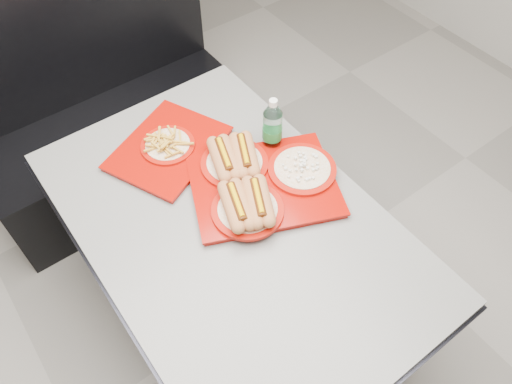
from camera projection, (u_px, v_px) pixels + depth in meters
ground at (237, 315)px, 2.26m from camera, size 6.00×6.00×0.00m
diner_table at (233, 247)px, 1.80m from camera, size 0.92×1.42×0.75m
booth_bench at (109, 116)px, 2.49m from camera, size 1.30×0.57×1.35m
tray_near at (258, 181)px, 1.73m from camera, size 0.61×0.56×0.11m
tray_far at (168, 146)px, 1.85m from camera, size 0.51×0.46×0.08m
water_bottle at (272, 128)px, 1.80m from camera, size 0.07×0.07×0.23m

